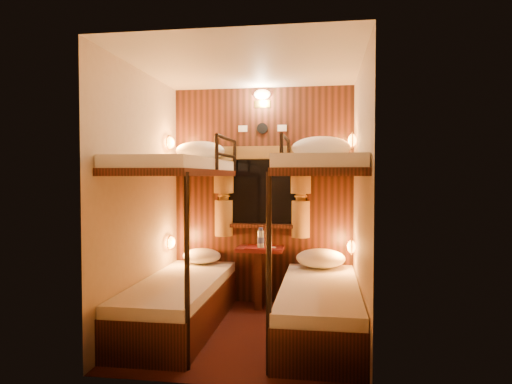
% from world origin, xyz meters
% --- Properties ---
extents(floor, '(2.10, 2.10, 0.00)m').
position_xyz_m(floor, '(0.00, 0.00, 0.00)').
color(floor, '#34140E').
rests_on(floor, ground).
extents(ceiling, '(2.10, 2.10, 0.00)m').
position_xyz_m(ceiling, '(0.00, 0.00, 2.40)').
color(ceiling, silver).
rests_on(ceiling, wall_back).
extents(wall_back, '(2.40, 0.00, 2.40)m').
position_xyz_m(wall_back, '(0.00, 1.05, 1.20)').
color(wall_back, '#C6B293').
rests_on(wall_back, floor).
extents(wall_front, '(2.40, 0.00, 2.40)m').
position_xyz_m(wall_front, '(0.00, -1.05, 1.20)').
color(wall_front, '#C6B293').
rests_on(wall_front, floor).
extents(wall_left, '(0.00, 2.40, 2.40)m').
position_xyz_m(wall_left, '(-1.00, 0.00, 1.20)').
color(wall_left, '#C6B293').
rests_on(wall_left, floor).
extents(wall_right, '(0.00, 2.40, 2.40)m').
position_xyz_m(wall_right, '(1.00, 0.00, 1.20)').
color(wall_right, '#C6B293').
rests_on(wall_right, floor).
extents(back_panel, '(2.00, 0.03, 2.40)m').
position_xyz_m(back_panel, '(0.00, 1.04, 1.20)').
color(back_panel, black).
rests_on(back_panel, floor).
extents(bunk_left, '(0.72, 1.90, 1.82)m').
position_xyz_m(bunk_left, '(-0.65, 0.07, 0.56)').
color(bunk_left, black).
rests_on(bunk_left, floor).
extents(bunk_right, '(0.72, 1.90, 1.82)m').
position_xyz_m(bunk_right, '(0.65, 0.07, 0.56)').
color(bunk_right, black).
rests_on(bunk_right, floor).
extents(window, '(1.00, 0.12, 0.79)m').
position_xyz_m(window, '(0.00, 1.00, 1.18)').
color(window, black).
rests_on(window, back_panel).
extents(curtains, '(1.10, 0.22, 1.00)m').
position_xyz_m(curtains, '(0.00, 0.97, 1.26)').
color(curtains, olive).
rests_on(curtains, back_panel).
extents(back_fixtures, '(0.54, 0.09, 0.48)m').
position_xyz_m(back_fixtures, '(0.00, 1.00, 2.25)').
color(back_fixtures, black).
rests_on(back_fixtures, back_panel).
extents(reading_lamps, '(2.00, 0.20, 1.25)m').
position_xyz_m(reading_lamps, '(-0.00, 0.70, 1.24)').
color(reading_lamps, orange).
rests_on(reading_lamps, wall_left).
extents(table, '(0.50, 0.34, 0.66)m').
position_xyz_m(table, '(0.00, 0.85, 0.41)').
color(table, '#591414').
rests_on(table, floor).
extents(bottle_left, '(0.06, 0.06, 0.22)m').
position_xyz_m(bottle_left, '(0.01, 0.80, 0.74)').
color(bottle_left, '#99BFE5').
rests_on(bottle_left, table).
extents(bottle_right, '(0.06, 0.06, 0.22)m').
position_xyz_m(bottle_right, '(0.02, 0.80, 0.74)').
color(bottle_right, '#99BFE5').
rests_on(bottle_right, table).
extents(sachet_a, '(0.09, 0.08, 0.01)m').
position_xyz_m(sachet_a, '(0.13, 0.82, 0.65)').
color(sachet_a, silver).
rests_on(sachet_a, table).
extents(sachet_b, '(0.08, 0.07, 0.01)m').
position_xyz_m(sachet_b, '(0.14, 0.85, 0.65)').
color(sachet_b, silver).
rests_on(sachet_b, table).
extents(pillow_lower_left, '(0.43, 0.30, 0.17)m').
position_xyz_m(pillow_lower_left, '(-0.65, 0.84, 0.54)').
color(pillow_lower_left, silver).
rests_on(pillow_lower_left, bunk_left).
extents(pillow_lower_right, '(0.51, 0.37, 0.20)m').
position_xyz_m(pillow_lower_right, '(0.65, 0.78, 0.56)').
color(pillow_lower_right, silver).
rests_on(pillow_lower_right, bunk_right).
extents(pillow_upper_left, '(0.54, 0.38, 0.21)m').
position_xyz_m(pillow_upper_left, '(-0.65, 0.79, 1.69)').
color(pillow_upper_left, silver).
rests_on(pillow_upper_left, bunk_left).
extents(pillow_upper_right, '(0.60, 0.43, 0.24)m').
position_xyz_m(pillow_upper_right, '(0.65, 0.67, 1.71)').
color(pillow_upper_right, silver).
rests_on(pillow_upper_right, bunk_right).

